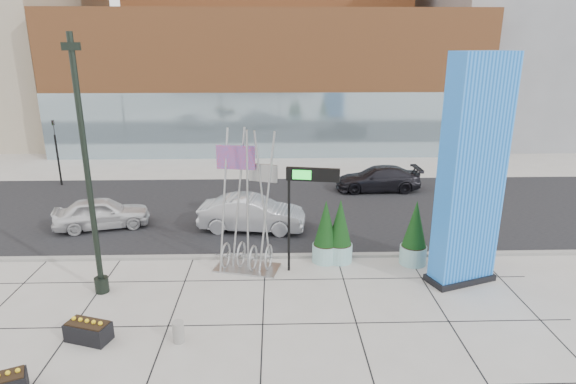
{
  "coord_description": "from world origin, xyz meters",
  "views": [
    {
      "loc": [
        1.43,
        -14.39,
        8.63
      ],
      "look_at": [
        1.89,
        2.0,
        3.49
      ],
      "focal_mm": 30.0,
      "sensor_mm": 36.0,
      "label": 1
    }
  ],
  "objects_px": {
    "lamp_post": "(90,195)",
    "public_art_sculpture": "(247,234)",
    "concrete_bollard": "(178,332)",
    "blue_pylon": "(471,178)",
    "car_white_west": "(102,213)",
    "overhead_street_sign": "(308,182)",
    "car_silver_mid": "(252,214)"
  },
  "relations": [
    {
      "from": "lamp_post",
      "to": "concrete_bollard",
      "type": "distance_m",
      "value": 5.65
    },
    {
      "from": "lamp_post",
      "to": "overhead_street_sign",
      "type": "xyz_separation_m",
      "value": [
        7.5,
        1.51,
        -0.05
      ]
    },
    {
      "from": "overhead_street_sign",
      "to": "car_silver_mid",
      "type": "bearing_deg",
      "value": 129.09
    },
    {
      "from": "car_white_west",
      "to": "lamp_post",
      "type": "bearing_deg",
      "value": -176.42
    },
    {
      "from": "concrete_bollard",
      "to": "public_art_sculpture",
      "type": "bearing_deg",
      "value": 69.36
    },
    {
      "from": "concrete_bollard",
      "to": "car_white_west",
      "type": "bearing_deg",
      "value": 119.83
    },
    {
      "from": "public_art_sculpture",
      "to": "concrete_bollard",
      "type": "distance_m",
      "value": 5.29
    },
    {
      "from": "overhead_street_sign",
      "to": "car_white_west",
      "type": "relative_size",
      "value": 0.96
    },
    {
      "from": "lamp_post",
      "to": "overhead_street_sign",
      "type": "bearing_deg",
      "value": 11.4
    },
    {
      "from": "concrete_bollard",
      "to": "blue_pylon",
      "type": "bearing_deg",
      "value": 20.17
    },
    {
      "from": "overhead_street_sign",
      "to": "car_silver_mid",
      "type": "distance_m",
      "value": 5.65
    },
    {
      "from": "car_silver_mid",
      "to": "car_white_west",
      "type": "bearing_deg",
      "value": 93.36
    },
    {
      "from": "lamp_post",
      "to": "overhead_street_sign",
      "type": "relative_size",
      "value": 2.12
    },
    {
      "from": "blue_pylon",
      "to": "car_silver_mid",
      "type": "distance_m",
      "value": 10.18
    },
    {
      "from": "public_art_sculpture",
      "to": "lamp_post",
      "type": "bearing_deg",
      "value": -147.4
    },
    {
      "from": "public_art_sculpture",
      "to": "concrete_bollard",
      "type": "bearing_deg",
      "value": -96.39
    },
    {
      "from": "car_white_west",
      "to": "car_silver_mid",
      "type": "height_order",
      "value": "car_silver_mid"
    },
    {
      "from": "blue_pylon",
      "to": "lamp_post",
      "type": "relative_size",
      "value": 0.93
    },
    {
      "from": "lamp_post",
      "to": "car_white_west",
      "type": "xyz_separation_m",
      "value": [
        -2.08,
        6.32,
        -2.91
      ]
    },
    {
      "from": "blue_pylon",
      "to": "lamp_post",
      "type": "xyz_separation_m",
      "value": [
        -13.21,
        -0.5,
        -0.38
      ]
    },
    {
      "from": "public_art_sculpture",
      "to": "car_white_west",
      "type": "distance_m",
      "value": 8.61
    },
    {
      "from": "blue_pylon",
      "to": "overhead_street_sign",
      "type": "height_order",
      "value": "blue_pylon"
    },
    {
      "from": "blue_pylon",
      "to": "concrete_bollard",
      "type": "xyz_separation_m",
      "value": [
        -9.88,
        -3.63,
        -3.69
      ]
    },
    {
      "from": "car_white_west",
      "to": "car_silver_mid",
      "type": "relative_size",
      "value": 0.88
    },
    {
      "from": "lamp_post",
      "to": "car_white_west",
      "type": "height_order",
      "value": "lamp_post"
    },
    {
      "from": "lamp_post",
      "to": "overhead_street_sign",
      "type": "distance_m",
      "value": 7.65
    },
    {
      "from": "lamp_post",
      "to": "public_art_sculpture",
      "type": "xyz_separation_m",
      "value": [
        5.16,
        1.71,
        -2.18
      ]
    },
    {
      "from": "public_art_sculpture",
      "to": "concrete_bollard",
      "type": "xyz_separation_m",
      "value": [
        -1.82,
        -4.83,
        -1.14
      ]
    },
    {
      "from": "car_white_west",
      "to": "car_silver_mid",
      "type": "bearing_deg",
      "value": -108.57
    },
    {
      "from": "overhead_street_sign",
      "to": "concrete_bollard",
      "type": "bearing_deg",
      "value": -121.38
    },
    {
      "from": "lamp_post",
      "to": "overhead_street_sign",
      "type": "height_order",
      "value": "lamp_post"
    },
    {
      "from": "lamp_post",
      "to": "public_art_sculpture",
      "type": "bearing_deg",
      "value": 18.35
    }
  ]
}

